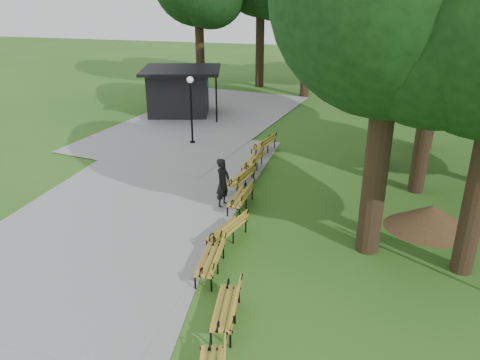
% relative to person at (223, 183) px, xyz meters
% --- Properties ---
extents(ground, '(100.00, 100.00, 0.00)m').
position_rel_person_xyz_m(ground, '(0.63, -3.18, -0.91)').
color(ground, '#295A19').
rests_on(ground, ground).
extents(path, '(12.00, 38.00, 0.06)m').
position_rel_person_xyz_m(path, '(-3.37, -0.18, -0.88)').
color(path, gray).
rests_on(path, ground).
extents(person, '(0.57, 0.75, 1.83)m').
position_rel_person_xyz_m(person, '(0.00, 0.00, 0.00)').
color(person, black).
rests_on(person, ground).
extents(kiosk, '(5.31, 4.88, 2.81)m').
position_rel_person_xyz_m(kiosk, '(-6.05, 11.84, 0.49)').
color(kiosk, black).
rests_on(kiosk, ground).
extents(lamp_post, '(0.32, 0.32, 3.36)m').
position_rel_person_xyz_m(lamp_post, '(-3.44, 6.61, 1.48)').
color(lamp_post, black).
rests_on(lamp_post, ground).
extents(dirt_mound, '(2.49, 2.49, 0.86)m').
position_rel_person_xyz_m(dirt_mound, '(7.11, -0.07, -0.48)').
color(dirt_mound, '#47301C').
rests_on(dirt_mound, ground).
extents(bench_1, '(0.87, 1.96, 0.88)m').
position_rel_person_xyz_m(bench_1, '(1.79, -6.21, -0.47)').
color(bench_1, '#B38A29').
rests_on(bench_1, ground).
extents(bench_2, '(0.78, 1.94, 0.88)m').
position_rel_person_xyz_m(bench_2, '(0.81, -4.27, -0.47)').
color(bench_2, '#B38A29').
rests_on(bench_2, ground).
extents(bench_3, '(1.12, 2.00, 0.88)m').
position_rel_person_xyz_m(bench_3, '(0.82, -2.47, -0.47)').
color(bench_3, '#B38A29').
rests_on(bench_3, ground).
extents(bench_4, '(0.74, 1.93, 0.88)m').
position_rel_person_xyz_m(bench_4, '(0.65, -0.03, -0.47)').
color(bench_4, '#B38A29').
rests_on(bench_4, ground).
extents(bench_5, '(0.97, 1.98, 0.88)m').
position_rel_person_xyz_m(bench_5, '(0.24, 1.68, -0.47)').
color(bench_5, '#B38A29').
rests_on(bench_5, ground).
extents(bench_6, '(0.73, 1.93, 0.88)m').
position_rel_person_xyz_m(bench_6, '(0.28, 3.62, -0.47)').
color(bench_6, '#B38A29').
rests_on(bench_6, ground).
extents(bench_7, '(1.06, 2.00, 0.88)m').
position_rel_person_xyz_m(bench_7, '(0.31, 6.00, -0.47)').
color(bench_7, '#B38A29').
rests_on(bench_7, ground).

